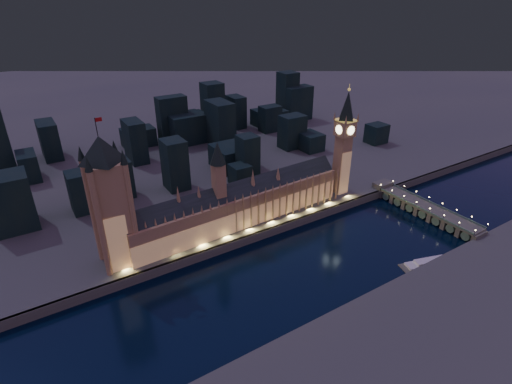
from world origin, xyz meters
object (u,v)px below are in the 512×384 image
westminster_bridge (422,208)px  elizabeth_tower (345,135)px  river_boat (430,263)px  palace_of_westminster (240,204)px  victoria_tower (109,197)px

westminster_bridge → elizabeth_tower: bearing=124.4°
westminster_bridge → river_boat: bearing=-137.7°
palace_of_westminster → river_boat: palace_of_westminster is taller
victoria_tower → elizabeth_tower: bearing=0.0°
elizabeth_tower → westminster_bridge: (44.77, -65.37, -61.65)m
palace_of_westminster → westminster_bridge: size_ratio=1.79×
palace_of_westminster → elizabeth_tower: bearing=0.1°
elizabeth_tower → river_boat: elizabeth_tower is taller
palace_of_westminster → river_boat: (99.40, -119.74, -24.81)m
elizabeth_tower → river_boat: 137.77m
palace_of_westminster → westminster_bridge: palace_of_westminster is taller
victoria_tower → river_boat: victoria_tower is taller
victoria_tower → river_boat: (202.77, -119.92, -60.86)m
victoria_tower → westminster_bridge: victoria_tower is taller
river_boat → westminster_bridge: bearing=42.3°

